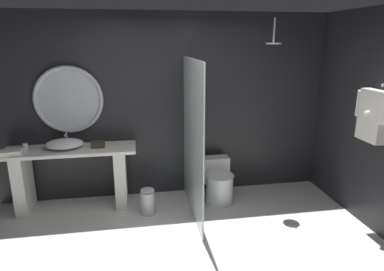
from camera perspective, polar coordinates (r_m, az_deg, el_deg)
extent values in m
plane|color=silver|center=(3.65, -0.53, -21.63)|extent=(5.76, 5.76, 0.00)
cube|color=#232326|center=(4.87, -4.14, 4.87)|extent=(4.80, 0.10, 2.60)
cube|color=#232326|center=(4.68, 27.50, 2.65)|extent=(0.10, 2.47, 2.60)
cube|color=silver|center=(4.73, -19.86, -2.33)|extent=(1.70, 0.52, 0.04)
cube|color=silver|center=(5.02, -26.56, -7.19)|extent=(0.15, 0.44, 0.80)
cube|color=silver|center=(4.80, -11.90, -6.83)|extent=(0.15, 0.44, 0.80)
ellipsoid|color=white|center=(4.75, -20.69, -1.33)|extent=(0.48, 0.40, 0.12)
cylinder|color=#B7B7BC|center=(4.91, -20.34, -0.46)|extent=(0.02, 0.02, 0.17)
cylinder|color=#B7B7BC|center=(4.83, -20.56, 0.15)|extent=(0.02, 0.14, 0.02)
cylinder|color=silver|center=(4.80, -26.28, -1.85)|extent=(0.07, 0.07, 0.11)
cube|color=#3D3323|center=(4.66, -15.53, -1.44)|extent=(0.17, 0.13, 0.08)
torus|color=#B7B7BC|center=(4.82, -20.08, 5.68)|extent=(0.91, 0.05, 0.91)
cylinder|color=#B2BCC1|center=(4.83, -20.06, 5.70)|extent=(0.82, 0.01, 0.82)
cube|color=silver|center=(4.26, 0.12, -0.78)|extent=(0.02, 1.39, 2.01)
cylinder|color=#B7B7BC|center=(4.70, 13.70, 16.87)|extent=(0.02, 0.02, 0.31)
cylinder|color=#B7B7BC|center=(4.70, 13.56, 14.83)|extent=(0.20, 0.20, 0.02)
sphere|color=#B7B7BC|center=(4.37, 29.48, 7.37)|extent=(0.04, 0.04, 0.04)
cube|color=silver|center=(4.38, 28.15, 2.93)|extent=(0.12, 0.37, 0.59)
cylinder|color=silver|center=(4.52, 26.73, 4.86)|extent=(0.13, 0.13, 0.31)
sphere|color=silver|center=(4.33, 27.42, 3.30)|extent=(0.07, 0.07, 0.07)
cylinder|color=white|center=(4.83, 4.68, -8.97)|extent=(0.38, 0.38, 0.40)
ellipsoid|color=white|center=(4.75, 4.73, -6.65)|extent=(0.39, 0.43, 0.02)
cube|color=white|center=(5.01, 3.92, -5.67)|extent=(0.39, 0.20, 0.37)
cylinder|color=#B7B7BC|center=(4.57, -7.46, -11.17)|extent=(0.18, 0.18, 0.31)
ellipsoid|color=#B7B7BC|center=(4.50, -7.54, -9.13)|extent=(0.18, 0.18, 0.06)
cube|color=silver|center=(4.74, -28.49, -2.62)|extent=(0.31, 0.20, 0.06)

